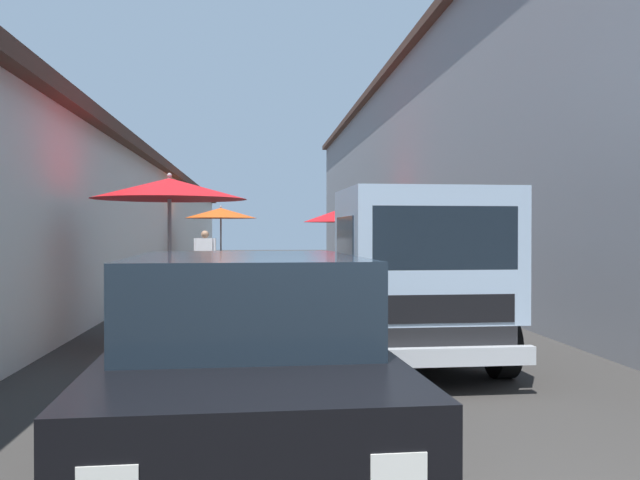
# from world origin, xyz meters

# --- Properties ---
(ground) EXTENTS (90.00, 90.00, 0.00)m
(ground) POSITION_xyz_m (13.50, 0.00, 0.00)
(ground) COLOR #33302D
(building_left_whitewash) EXTENTS (49.80, 7.50, 3.65)m
(building_left_whitewash) POSITION_xyz_m (15.75, 7.09, 1.83)
(building_left_whitewash) COLOR silver
(building_left_whitewash) RESTS_ON ground
(building_right_concrete) EXTENTS (49.80, 7.50, 7.06)m
(building_right_concrete) POSITION_xyz_m (15.75, -7.09, 3.54)
(building_right_concrete) COLOR gray
(building_right_concrete) RESTS_ON ground
(fruit_stall_near_left) EXTENTS (2.35, 2.35, 2.47)m
(fruit_stall_near_left) POSITION_xyz_m (19.60, 1.95, 1.83)
(fruit_stall_near_left) COLOR #9E9EA3
(fruit_stall_near_left) RESTS_ON ground
(fruit_stall_far_left) EXTENTS (2.61, 2.61, 2.44)m
(fruit_stall_far_left) POSITION_xyz_m (17.51, -1.88, 1.88)
(fruit_stall_far_left) COLOR #9E9EA3
(fruit_stall_far_left) RESTS_ON ground
(fruit_stall_near_right) EXTENTS (2.24, 2.24, 2.47)m
(fruit_stall_near_right) POSITION_xyz_m (6.99, 2.14, 1.83)
(fruit_stall_near_right) COLOR #9E9EA3
(fruit_stall_near_right) RESTS_ON ground
(hatchback_car) EXTENTS (3.97, 2.05, 1.45)m
(hatchback_car) POSITION_xyz_m (1.63, 0.91, 0.74)
(hatchback_car) COLOR black
(hatchback_car) RESTS_ON ground
(delivery_truck) EXTENTS (4.98, 2.10, 2.08)m
(delivery_truck) POSITION_xyz_m (4.93, -0.97, 1.04)
(delivery_truck) COLOR black
(delivery_truck) RESTS_ON ground
(vendor_by_crates) EXTENTS (0.27, 0.65, 1.65)m
(vendor_by_crates) POSITION_xyz_m (17.19, 2.33, 0.96)
(vendor_by_crates) COLOR #232328
(vendor_by_crates) RESTS_ON ground
(parked_scooter) EXTENTS (1.69, 0.43, 1.14)m
(parked_scooter) POSITION_xyz_m (12.64, -2.24, 0.45)
(parked_scooter) COLOR black
(parked_scooter) RESTS_ON ground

